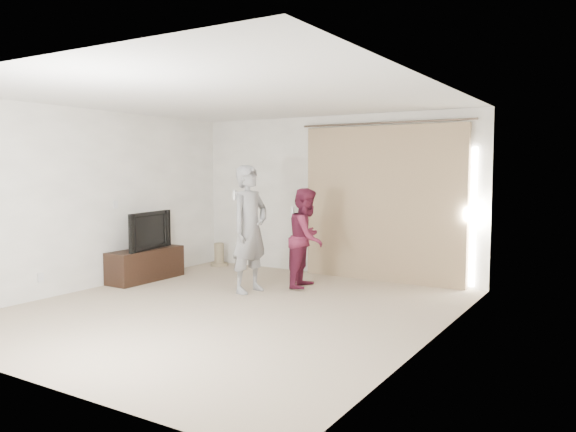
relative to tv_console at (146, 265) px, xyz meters
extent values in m
plane|color=tan|center=(2.27, -0.78, -0.25)|extent=(5.50, 5.50, 0.00)
cube|color=white|center=(2.27, 1.97, 1.05)|extent=(5.00, 0.04, 2.60)
cube|color=white|center=(-0.23, -0.78, 1.05)|extent=(0.04, 5.50, 2.60)
cube|color=silver|center=(-0.22, -0.38, 0.95)|extent=(0.02, 0.08, 0.12)
cube|color=silver|center=(-0.22, -1.68, 0.05)|extent=(0.02, 0.08, 0.12)
cube|color=silver|center=(2.27, -0.78, 2.35)|extent=(5.00, 5.50, 0.01)
cube|color=tan|center=(3.17, 1.90, 0.95)|extent=(2.60, 0.10, 2.40)
cylinder|color=brown|center=(3.17, 1.90, 2.19)|extent=(2.80, 0.03, 0.03)
cube|color=white|center=(4.53, 1.94, 0.80)|extent=(0.08, 0.04, 2.00)
cube|color=black|center=(0.00, 0.00, 0.00)|extent=(0.44, 1.28, 0.49)
imported|color=black|center=(0.00, 0.00, 0.54)|extent=(0.30, 1.03, 0.59)
cylinder|color=tan|center=(0.17, 1.62, -0.22)|extent=(0.31, 0.31, 0.05)
cylinder|color=tan|center=(0.17, 1.62, -0.01)|extent=(0.17, 0.17, 0.36)
imported|color=gray|center=(1.88, 0.17, 0.65)|extent=(0.50, 0.70, 1.79)
cube|color=silver|center=(1.70, 0.07, 1.13)|extent=(0.04, 0.04, 0.14)
cube|color=silver|center=(1.70, 0.29, 1.01)|extent=(0.05, 0.05, 0.09)
imported|color=maroon|center=(2.39, 0.89, 0.48)|extent=(0.68, 0.80, 1.46)
cube|color=silver|center=(2.21, 0.79, 0.87)|extent=(0.04, 0.04, 0.14)
cube|color=silver|center=(2.21, 1.01, 0.78)|extent=(0.05, 0.05, 0.09)
camera|label=1|loc=(6.45, -6.23, 1.50)|focal=35.00mm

